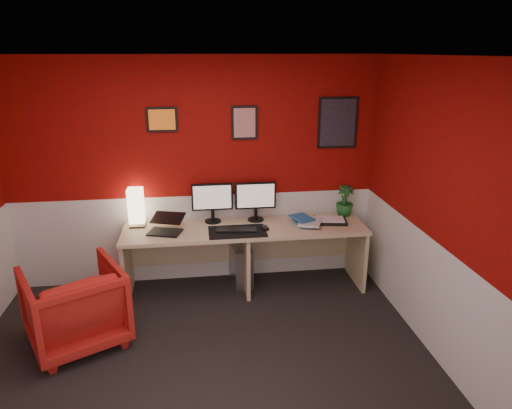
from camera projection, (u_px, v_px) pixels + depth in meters
name	position (u px, v px, depth m)	size (l,w,h in m)	color
ground	(203.00, 374.00, 3.83)	(4.00, 3.50, 0.01)	black
ceiling	(190.00, 56.00, 3.04)	(4.00, 3.50, 0.01)	white
wall_back	(195.00, 174.00, 5.08)	(4.00, 0.01, 2.50)	#970B06
wall_front	(203.00, 402.00, 1.79)	(4.00, 0.01, 2.50)	#970B06
wall_right	(451.00, 221.00, 3.68)	(0.01, 3.50, 2.50)	#970B06
wainscot_back	(198.00, 237.00, 5.31)	(4.00, 0.01, 1.00)	silver
wainscot_right	(438.00, 304.00, 3.92)	(0.01, 3.50, 1.00)	silver
desk	(245.00, 258.00, 5.10)	(2.60, 0.65, 0.73)	#D3BB87
shoji_lamp	(136.00, 208.00, 4.96)	(0.16, 0.16, 0.40)	#FFE5B2
laptop	(164.00, 223.00, 4.79)	(0.33, 0.23, 0.22)	black
monitor_left	(212.00, 197.00, 5.05)	(0.45, 0.06, 0.58)	black
monitor_right	(256.00, 195.00, 5.10)	(0.45, 0.06, 0.58)	black
desk_mat	(237.00, 232.00, 4.86)	(0.60, 0.38, 0.01)	black
keyboard	(236.00, 230.00, 4.88)	(0.42, 0.14, 0.02)	black
mouse	(265.00, 228.00, 4.91)	(0.06, 0.10, 0.03)	black
book_bottom	(297.00, 224.00, 5.05)	(0.21, 0.29, 0.03)	#22619C
book_middle	(299.00, 221.00, 5.05)	(0.23, 0.32, 0.02)	silver
book_top	(294.00, 220.00, 5.03)	(0.19, 0.26, 0.02)	#22619C
zen_tray	(330.00, 221.00, 5.12)	(0.35, 0.25, 0.03)	black
potted_plant	(345.00, 201.00, 5.29)	(0.20, 0.20, 0.35)	#19591E
pc_tower	(240.00, 263.00, 5.30)	(0.20, 0.45, 0.45)	#99999E
armchair	(75.00, 306.00, 4.14)	(0.79, 0.81, 0.74)	red
art_left	(162.00, 119.00, 4.83)	(0.32, 0.02, 0.26)	orange
art_center	(244.00, 123.00, 4.96)	(0.28, 0.02, 0.36)	red
art_right	(338.00, 123.00, 5.09)	(0.44, 0.02, 0.56)	black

